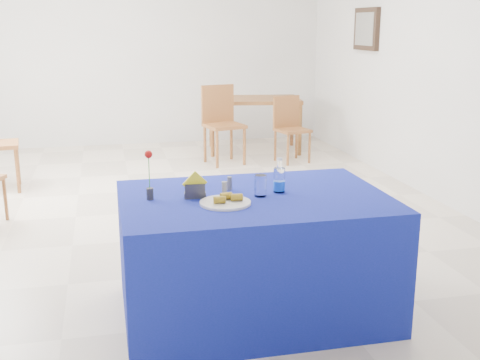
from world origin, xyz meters
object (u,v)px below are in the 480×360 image
blue_table (254,255)px  oak_table (254,104)px  plate (225,203)px  chair_bg_left (221,118)px  water_bottle (279,181)px  chair_bg_right (290,124)px

blue_table → oak_table: blue_table is taller
blue_table → plate: bearing=-147.7°
blue_table → chair_bg_left: chair_bg_left is taller
water_bottle → chair_bg_left: 4.19m
chair_bg_left → water_bottle: bearing=-110.0°
blue_table → water_bottle: 0.48m
water_bottle → chair_bg_right: size_ratio=0.25×
chair_bg_left → oak_table: bearing=32.2°
plate → blue_table: 0.46m
water_bottle → oak_table: size_ratio=0.16×
blue_table → oak_table: bearing=75.8°
blue_table → oak_table: size_ratio=1.17×
blue_table → chair_bg_left: size_ratio=1.60×
blue_table → water_bottle: water_bottle is taller
plate → oak_table: bearing=74.0°
water_bottle → oak_table: (1.05, 4.77, -0.15)m
plate → chair_bg_left: bearing=79.2°
oak_table → chair_bg_right: size_ratio=1.61×
oak_table → chair_bg_left: chair_bg_left is taller
chair_bg_left → chair_bg_right: bearing=-21.2°
plate → chair_bg_right: bearing=67.8°
plate → water_bottle: water_bottle is taller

